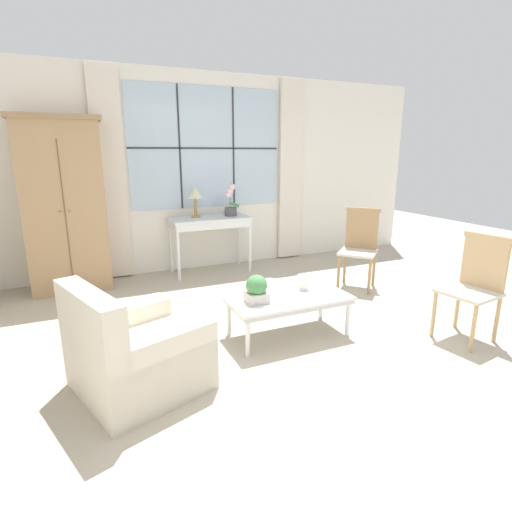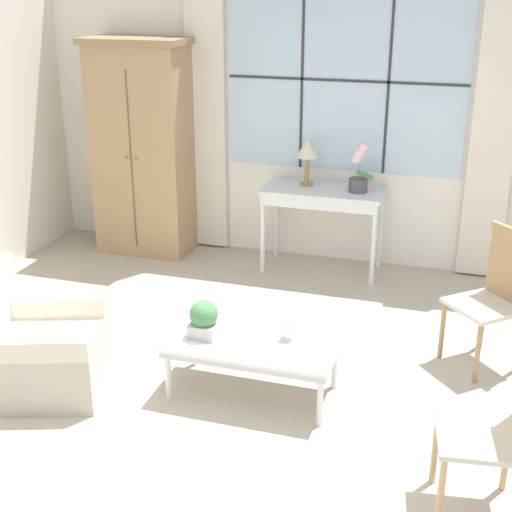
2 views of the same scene
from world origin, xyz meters
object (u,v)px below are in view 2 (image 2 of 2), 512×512
(console_table, at_px, (323,198))
(coffee_table, at_px, (253,347))
(side_chair_wooden, at_px, (497,290))
(pillar_candle, at_px, (290,330))
(armchair_upholstered, at_px, (36,350))
(potted_orchid, at_px, (359,172))
(potted_plant_small, at_px, (204,319))
(accent_chair_wooden, at_px, (502,422))
(table_lamp, at_px, (307,151))
(armoire, at_px, (143,148))

(console_table, height_order, coffee_table, console_table)
(side_chair_wooden, bearing_deg, pillar_candle, -148.03)
(armchair_upholstered, bearing_deg, potted_orchid, 56.61)
(potted_plant_small, xyz_separation_m, pillar_candle, (0.56, 0.12, -0.06))
(potted_orchid, distance_m, potted_plant_small, 2.45)
(pillar_candle, bearing_deg, side_chair_wooden, 31.97)
(accent_chair_wooden, bearing_deg, potted_plant_small, 159.21)
(coffee_table, distance_m, potted_plant_small, 0.38)
(table_lamp, xyz_separation_m, coffee_table, (0.21, -2.37, -0.78))
(armoire, distance_m, potted_plant_small, 2.84)
(coffee_table, bearing_deg, side_chair_wooden, 31.04)
(potted_orchid, relative_size, accent_chair_wooden, 0.47)
(potted_plant_small, height_order, pillar_candle, potted_plant_small)
(side_chair_wooden, bearing_deg, armoire, 157.62)
(coffee_table, bearing_deg, accent_chair_wooden, -25.23)
(potted_orchid, distance_m, accent_chair_wooden, 3.31)
(armoire, xyz_separation_m, potted_orchid, (2.16, -0.01, -0.07))
(side_chair_wooden, bearing_deg, table_lamp, 140.12)
(console_table, relative_size, armchair_upholstered, 1.08)
(armchair_upholstered, bearing_deg, pillar_candle, 14.72)
(armoire, xyz_separation_m, potted_plant_small, (1.53, -2.33, -0.55))
(console_table, xyz_separation_m, side_chair_wooden, (1.56, -1.38, -0.14))
(armoire, relative_size, table_lamp, 4.95)
(table_lamp, relative_size, side_chair_wooden, 0.42)
(table_lamp, xyz_separation_m, side_chair_wooden, (1.74, -1.45, -0.56))
(table_lamp, xyz_separation_m, armchair_upholstered, (-1.24, -2.70, -0.86))
(armoire, relative_size, accent_chair_wooden, 2.16)
(console_table, xyz_separation_m, coffee_table, (0.03, -2.30, -0.37))
(side_chair_wooden, distance_m, accent_chair_wooden, 1.65)
(armoire, bearing_deg, pillar_candle, -46.58)
(console_table, height_order, potted_plant_small, console_table)
(potted_orchid, height_order, pillar_candle, potted_orchid)
(potted_orchid, xyz_separation_m, potted_plant_small, (-0.63, -2.32, -0.48))
(accent_chair_wooden, xyz_separation_m, coffee_table, (-1.55, 0.73, -0.21))
(table_lamp, relative_size, armchair_upholstered, 0.41)
(accent_chair_wooden, xyz_separation_m, potted_plant_small, (-1.88, 0.72, -0.04))
(accent_chair_wooden, distance_m, potted_plant_small, 2.02)
(armchair_upholstered, bearing_deg, side_chair_wooden, 22.82)
(potted_orchid, bearing_deg, armoire, 179.70)
(table_lamp, xyz_separation_m, pillar_candle, (0.43, -2.26, -0.67))
(potted_plant_small, bearing_deg, pillar_candle, 12.16)
(coffee_table, bearing_deg, armchair_upholstered, -167.06)
(side_chair_wooden, relative_size, potted_plant_small, 3.96)
(coffee_table, xyz_separation_m, pillar_candle, (0.23, 0.11, 0.11))
(armchair_upholstered, height_order, potted_plant_small, armchair_upholstered)
(armoire, distance_m, pillar_candle, 3.10)
(potted_plant_small, relative_size, pillar_candle, 1.66)
(console_table, xyz_separation_m, potted_orchid, (0.32, 0.00, 0.28))
(console_table, bearing_deg, pillar_candle, -83.37)
(table_lamp, xyz_separation_m, potted_plant_small, (-0.13, -2.38, -0.61))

